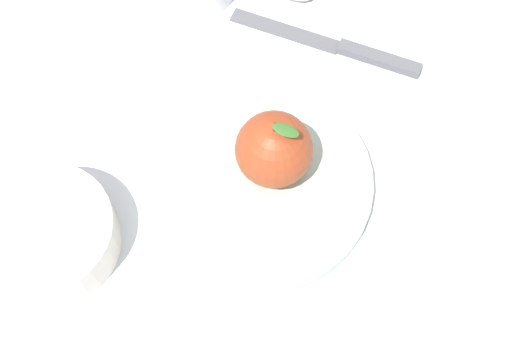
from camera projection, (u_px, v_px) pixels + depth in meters
ground_plane at (283, 158)px, 0.66m from camera, size 2.40×2.40×0.00m
dinner_plate at (256, 181)px, 0.63m from camera, size 0.22×0.22×0.02m
apple at (274, 150)px, 0.60m from camera, size 0.07×0.07×0.08m
side_bowl at (47, 234)px, 0.59m from camera, size 0.12×0.12×0.04m
knife at (342, 47)px, 0.71m from camera, size 0.21×0.04×0.01m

